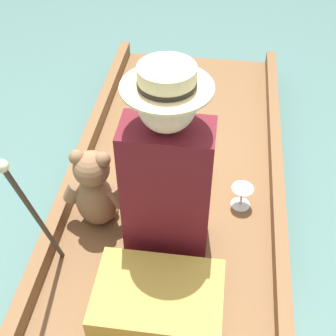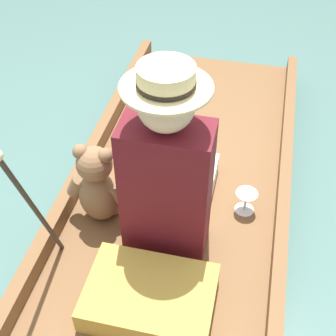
# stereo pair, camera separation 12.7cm
# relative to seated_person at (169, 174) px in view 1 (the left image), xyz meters

# --- Properties ---
(ground_plane) EXTENTS (16.00, 16.00, 0.00)m
(ground_plane) POSITION_rel_seated_person_xyz_m (-0.01, 0.09, -0.50)
(ground_plane) COLOR #476B66
(punt_boat) EXTENTS (1.10, 3.04, 0.23)m
(punt_boat) POSITION_rel_seated_person_xyz_m (-0.01, 0.09, -0.43)
(punt_boat) COLOR brown
(punt_boat) RESTS_ON ground_plane
(seat_cushion) EXTENTS (0.52, 0.36, 0.12)m
(seat_cushion) POSITION_rel_seated_person_xyz_m (0.01, -0.41, -0.31)
(seat_cushion) COLOR #B7933D
(seat_cushion) RESTS_ON punt_boat
(seated_person) EXTENTS (0.37, 0.69, 0.92)m
(seated_person) POSITION_rel_seated_person_xyz_m (0.00, 0.00, 0.00)
(seated_person) COLOR white
(seated_person) RESTS_ON punt_boat
(teddy_bear) EXTENTS (0.31, 0.18, 0.45)m
(teddy_bear) POSITION_rel_seated_person_xyz_m (-0.34, 0.01, -0.16)
(teddy_bear) COLOR #846042
(teddy_bear) RESTS_ON punt_boat
(wine_glass) EXTENTS (0.11, 0.11, 0.12)m
(wine_glass) POSITION_rel_seated_person_xyz_m (0.33, 0.20, -0.28)
(wine_glass) COLOR silver
(wine_glass) RESTS_ON punt_boat
(walking_cane) EXTENTS (0.04, 0.26, 0.79)m
(walking_cane) POSITION_rel_seated_person_xyz_m (-0.46, -0.35, 0.10)
(walking_cane) COLOR #2D2823
(walking_cane) RESTS_ON punt_boat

